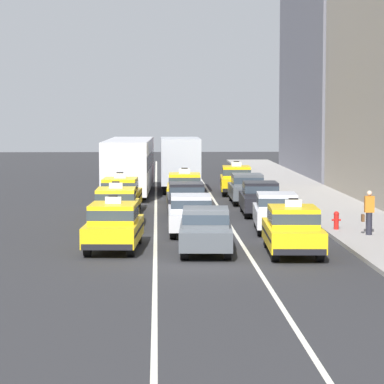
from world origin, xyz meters
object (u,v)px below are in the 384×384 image
pedestrian_near_crosswalk (369,213)px  taxi_left_second (116,207)px  sedan_left_fifth (133,170)px  sedan_right_second (277,211)px  sedan_center_third (186,198)px  fire_hydrant (336,219)px  taxi_right_fifth (236,179)px  box_truck_center_fifth (180,162)px  sedan_center_second (191,213)px  taxi_center_fourth (184,188)px  bus_left_fourth (129,163)px  taxi_left_third (120,194)px  sedan_right_fourth (247,188)px  sedan_right_third (260,197)px  taxi_right_nearest (293,229)px  taxi_left_nearest (114,225)px  sedan_center_nearest (206,229)px

pedestrian_near_crosswalk → taxi_left_second: bearing=158.8°
sedan_left_fifth → sedan_right_second: (6.53, -26.26, 0.00)m
sedan_center_third → fire_hydrant: (5.85, -6.01, -0.30)m
sedan_left_fifth → pedestrian_near_crosswalk: 30.11m
taxi_right_fifth → box_truck_center_fifth: bearing=146.1°
box_truck_center_fifth → sedan_center_second: bearing=-90.2°
taxi_center_fourth → bus_left_fourth: bearing=115.3°
sedan_center_third → bus_left_fourth: bearing=104.4°
taxi_left_third → sedan_right_second: 9.97m
taxi_left_third → taxi_right_fifth: same height
taxi_left_second → sedan_right_fourth: 11.76m
sedan_right_third → pedestrian_near_crosswalk: bearing=-68.0°
box_truck_center_fifth → pedestrian_near_crosswalk: 22.29m
taxi_left_second → sedan_right_third: 7.86m
sedan_right_third → taxi_center_fourth: bearing=125.6°
taxi_left_third → taxi_center_fourth: 4.59m
bus_left_fourth → sedan_right_third: bus_left_fourth is taller
taxi_right_nearest → fire_hydrant: size_ratio=6.34×
sedan_left_fifth → taxi_left_third: bearing=-90.3°
bus_left_fourth → taxi_left_third: bearing=-90.9°
taxi_left_nearest → sedan_center_third: size_ratio=1.08×
box_truck_center_fifth → taxi_right_fifth: bearing=-33.9°
sedan_center_third → taxi_right_fifth: 11.82m
taxi_left_third → bus_left_fourth: (0.15, 9.74, 0.94)m
sedan_right_second → sedan_right_fourth: (-0.10, 11.43, 0.00)m
fire_hydrant → bus_left_fourth: bearing=116.6°
taxi_right_fifth → pedestrian_near_crosswalk: size_ratio=2.72×
sedan_right_fourth → taxi_right_nearest: bearing=-90.4°
sedan_right_third → sedan_right_fourth: same height
taxi_right_nearest → sedan_right_third: 11.98m
sedan_center_third → sedan_left_fifth: bearing=98.3°
sedan_center_third → taxi_left_nearest: bearing=-105.8°
sedan_center_second → pedestrian_near_crosswalk: (6.81, -1.55, 0.16)m
taxi_left_second → taxi_center_fourth: size_ratio=1.00×
taxi_left_third → sedan_right_third: 6.80m
sedan_right_third → pedestrian_near_crosswalk: size_ratio=2.54×
taxi_left_third → taxi_right_nearest: same height
taxi_left_third → sedan_center_second: size_ratio=1.08×
sedan_center_second → sedan_left_fifth: bearing=96.4°
bus_left_fourth → sedan_center_third: 12.10m
box_truck_center_fifth → taxi_right_nearest: size_ratio=1.51×
sedan_center_third → taxi_right_nearest: 12.00m
sedan_right_second → sedan_center_second: bearing=-169.5°
sedan_center_second → sedan_center_third: (0.02, 6.15, 0.00)m
sedan_right_third → sedan_center_nearest: bearing=-105.3°
sedan_left_fifth → box_truck_center_fifth: (3.06, -7.23, 0.93)m
sedan_center_nearest → sedan_right_second: same height
pedestrian_near_crosswalk → fire_hydrant: 1.98m
taxi_left_nearest → sedan_center_third: 10.64m
taxi_center_fourth → sedan_right_fourth: size_ratio=1.07×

